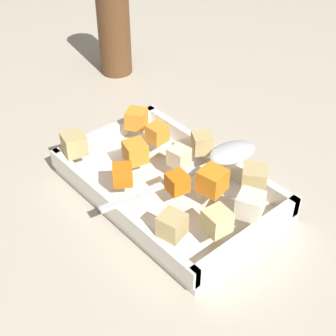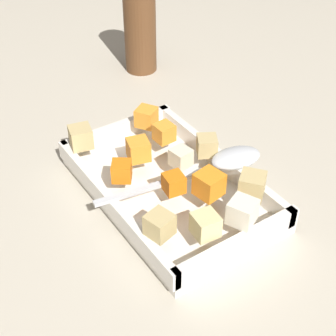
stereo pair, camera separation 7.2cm
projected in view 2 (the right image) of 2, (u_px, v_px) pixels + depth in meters
ground_plane at (163, 189)px, 0.77m from camera, size 4.00×4.00×0.00m
baking_dish at (168, 189)px, 0.75m from camera, size 0.32×0.20×0.04m
carrot_chunk_under_handle at (146, 117)px, 0.82m from camera, size 0.04×0.04×0.03m
carrot_chunk_rim_edge at (164, 132)px, 0.79m from camera, size 0.03×0.03×0.03m
carrot_chunk_near_right at (122, 171)px, 0.71m from camera, size 0.04×0.04×0.03m
carrot_chunk_back_center at (138, 149)px, 0.75m from camera, size 0.04×0.04×0.03m
carrot_chunk_mid_left at (209, 184)px, 0.68m from camera, size 0.04×0.04×0.03m
carrot_chunk_front_center at (174, 183)px, 0.69m from camera, size 0.03×0.03×0.03m
potato_chunk_near_left at (205, 225)px, 0.63m from camera, size 0.03×0.03×0.03m
potato_chunk_heap_side at (207, 146)px, 0.76m from camera, size 0.04×0.04×0.03m
potato_chunk_corner_ne at (81, 137)px, 0.77m from camera, size 0.04×0.04×0.03m
potato_chunk_corner_nw at (252, 185)px, 0.68m from camera, size 0.05×0.05×0.03m
potato_chunk_far_right at (160, 225)px, 0.63m from camera, size 0.04×0.04×0.03m
potato_chunk_corner_se at (181, 157)px, 0.74m from camera, size 0.03×0.03×0.03m
parsnip_chunk_heap_top at (242, 212)px, 0.64m from camera, size 0.04×0.04×0.03m
serving_spoon at (228, 160)px, 0.74m from camera, size 0.07×0.26×0.02m
pepper_mill at (140, 25)px, 1.01m from camera, size 0.06×0.06×0.21m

